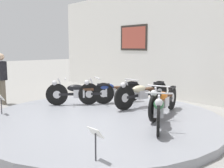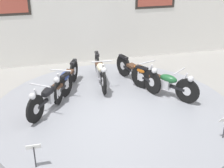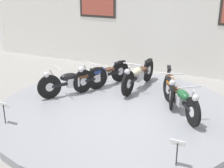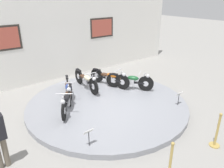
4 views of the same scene
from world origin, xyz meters
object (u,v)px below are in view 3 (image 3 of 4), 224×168
object	(u,v)px
motorcycle_black	(72,80)
motorcycle_orange	(170,84)
motorcycle_green	(181,98)
motorcycle_blue	(101,74)
info_placard_front_left	(4,108)
motorcycle_cream	(138,75)
info_placard_front_centre	(177,146)

from	to	relation	value
motorcycle_black	motorcycle_orange	bearing A→B (deg)	18.21
motorcycle_black	motorcycle_green	bearing A→B (deg)	0.02
motorcycle_blue	motorcycle_orange	bearing A→B (deg)	-0.02
info_placard_front_left	motorcycle_cream	bearing A→B (deg)	59.83
motorcycle_green	info_placard_front_left	world-z (taller)	motorcycle_green
motorcycle_orange	info_placard_front_centre	size ratio (longest dim) A/B	3.74
motorcycle_black	info_placard_front_left	world-z (taller)	motorcycle_black
motorcycle_cream	motorcycle_blue	bearing A→B (deg)	-161.70
motorcycle_cream	info_placard_front_centre	world-z (taller)	motorcycle_cream
motorcycle_black	motorcycle_cream	size ratio (longest dim) A/B	0.81
motorcycle_cream	motorcycle_green	world-z (taller)	motorcycle_cream
motorcycle_green	motorcycle_black	bearing A→B (deg)	-179.98
motorcycle_black	motorcycle_orange	xyz separation A→B (m)	(2.41, 0.79, 0.01)
motorcycle_cream	motorcycle_orange	world-z (taller)	motorcycle_cream
motorcycle_green	motorcycle_orange	bearing A→B (deg)	119.90
motorcycle_orange	motorcycle_green	bearing A→B (deg)	-60.10
motorcycle_blue	motorcycle_orange	distance (m)	1.96
motorcycle_blue	info_placard_front_centre	size ratio (longest dim) A/B	3.59
motorcycle_black	motorcycle_green	size ratio (longest dim) A/B	1.01
motorcycle_cream	motorcycle_orange	xyz separation A→B (m)	(0.98, -0.33, -0.01)
motorcycle_green	motorcycle_blue	bearing A→B (deg)	161.83
motorcycle_blue	info_placard_front_centre	bearing A→B (deg)	-45.27
motorcycle_green	info_placard_front_centre	xyz separation A→B (m)	(0.43, -2.08, -0.02)
motorcycle_orange	motorcycle_green	size ratio (longest dim) A/B	1.18
motorcycle_orange	info_placard_front_left	size ratio (longest dim) A/B	3.74
motorcycle_blue	info_placard_front_left	xyz separation A→B (m)	(-0.88, -2.87, -0.02)
motorcycle_black	motorcycle_green	distance (m)	2.87
motorcycle_blue	motorcycle_cream	size ratio (longest dim) A/B	0.91
info_placard_front_centre	motorcycle_orange	bearing A→B (deg)	107.07
motorcycle_cream	info_placard_front_left	size ratio (longest dim) A/B	3.96
motorcycle_cream	motorcycle_orange	distance (m)	1.04
motorcycle_orange	motorcycle_green	distance (m)	0.92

